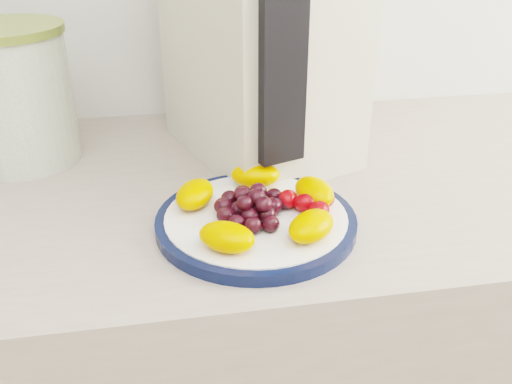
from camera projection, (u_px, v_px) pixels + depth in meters
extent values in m
cylinder|color=#0B1536|center=(256.00, 222.00, 0.72)|extent=(0.25, 0.25, 0.01)
cylinder|color=white|center=(256.00, 221.00, 0.72)|extent=(0.23, 0.23, 0.02)
cylinder|color=#3C5C1A|center=(17.00, 99.00, 0.86)|extent=(0.21, 0.21, 0.20)
cylinder|color=olive|center=(2.00, 29.00, 0.81)|extent=(0.22, 0.22, 0.01)
cube|color=beige|center=(260.00, 36.00, 0.85)|extent=(0.29, 0.35, 0.37)
cube|color=black|center=(282.00, 60.00, 0.71)|extent=(0.07, 0.04, 0.27)
ellipsoid|color=#FF8600|center=(314.00, 191.00, 0.73)|extent=(0.06, 0.08, 0.03)
ellipsoid|color=#FF8600|center=(255.00, 175.00, 0.78)|extent=(0.07, 0.05, 0.03)
ellipsoid|color=#FF8600|center=(195.00, 194.00, 0.73)|extent=(0.07, 0.08, 0.03)
ellipsoid|color=#FF8600|center=(227.00, 237.00, 0.64)|extent=(0.08, 0.07, 0.03)
ellipsoid|color=#FF8600|center=(311.00, 226.00, 0.66)|extent=(0.08, 0.08, 0.03)
ellipsoid|color=black|center=(256.00, 208.00, 0.71)|extent=(0.02, 0.02, 0.02)
ellipsoid|color=black|center=(273.00, 206.00, 0.71)|extent=(0.02, 0.02, 0.02)
ellipsoid|color=black|center=(262.00, 201.00, 0.72)|extent=(0.02, 0.02, 0.02)
ellipsoid|color=black|center=(245.00, 202.00, 0.72)|extent=(0.02, 0.02, 0.02)
ellipsoid|color=black|center=(239.00, 209.00, 0.70)|extent=(0.02, 0.02, 0.02)
ellipsoid|color=black|center=(250.00, 216.00, 0.69)|extent=(0.02, 0.02, 0.02)
ellipsoid|color=black|center=(267.00, 215.00, 0.69)|extent=(0.02, 0.02, 0.02)
ellipsoid|color=black|center=(285.00, 202.00, 0.72)|extent=(0.02, 0.02, 0.02)
ellipsoid|color=black|center=(274.00, 196.00, 0.74)|extent=(0.02, 0.02, 0.02)
ellipsoid|color=black|center=(259.00, 192.00, 0.74)|extent=(0.02, 0.02, 0.02)
ellipsoid|color=black|center=(243.00, 194.00, 0.74)|extent=(0.02, 0.02, 0.02)
ellipsoid|color=black|center=(230.00, 199.00, 0.73)|extent=(0.02, 0.02, 0.02)
ellipsoid|color=black|center=(223.00, 206.00, 0.71)|extent=(0.02, 0.02, 0.02)
ellipsoid|color=black|center=(226.00, 215.00, 0.69)|extent=(0.02, 0.02, 0.02)
ellipsoid|color=black|center=(236.00, 223.00, 0.68)|extent=(0.02, 0.02, 0.02)
ellipsoid|color=black|center=(253.00, 225.00, 0.67)|extent=(0.02, 0.02, 0.02)
ellipsoid|color=black|center=(271.00, 224.00, 0.67)|extent=(0.02, 0.02, 0.02)
ellipsoid|color=black|center=(256.00, 197.00, 0.70)|extent=(0.02, 0.02, 0.02)
ellipsoid|color=black|center=(258.00, 190.00, 0.72)|extent=(0.02, 0.02, 0.02)
ellipsoid|color=black|center=(242.00, 194.00, 0.71)|extent=(0.02, 0.02, 0.02)
ellipsoid|color=black|center=(245.00, 203.00, 0.69)|extent=(0.02, 0.02, 0.02)
ellipsoid|color=black|center=(264.00, 205.00, 0.68)|extent=(0.02, 0.02, 0.02)
ellipsoid|color=#C20609|center=(305.00, 203.00, 0.72)|extent=(0.03, 0.03, 0.02)
ellipsoid|color=#C20609|center=(323.00, 199.00, 0.72)|extent=(0.03, 0.03, 0.02)
ellipsoid|color=#C20609|center=(319.00, 210.00, 0.70)|extent=(0.04, 0.04, 0.02)
ellipsoid|color=#C20609|center=(288.00, 199.00, 0.72)|extent=(0.04, 0.04, 0.02)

